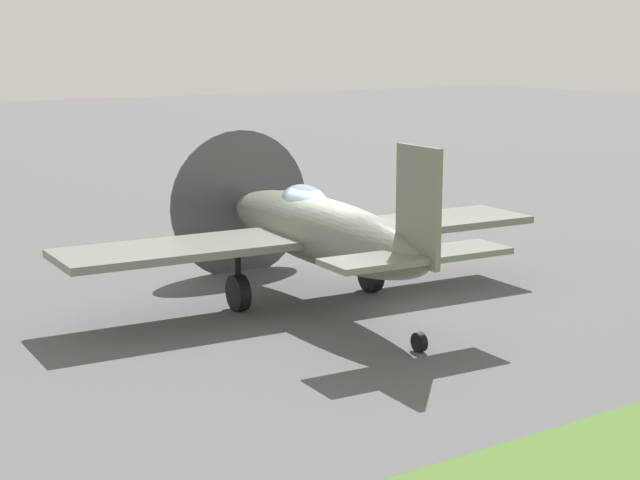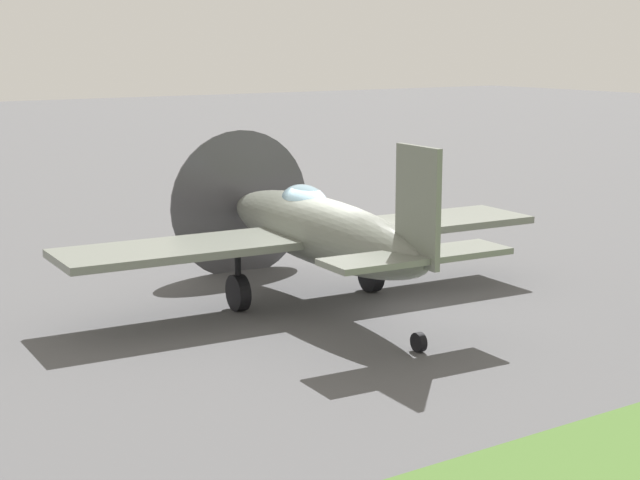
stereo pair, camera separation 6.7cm
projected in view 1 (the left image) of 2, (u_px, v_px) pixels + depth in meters
ground_plane at (358, 304)px, 21.70m from camera, size 160.00×160.00×0.00m
airplane_lead at (316, 230)px, 21.36m from camera, size 11.19×8.85×3.98m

